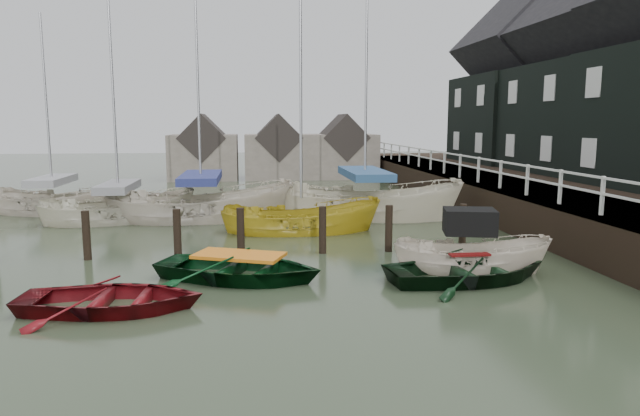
{
  "coord_description": "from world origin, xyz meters",
  "views": [
    {
      "loc": [
        -0.88,
        -13.4,
        3.86
      ],
      "look_at": [
        1.09,
        2.72,
        1.4
      ],
      "focal_mm": 32.0,
      "sensor_mm": 36.0,
      "label": 1
    }
  ],
  "objects": [
    {
      "name": "sailboat_b",
      "position": [
        -2.84,
        9.41,
        0.06
      ],
      "size": [
        7.44,
        3.07,
        11.92
      ],
      "rotation": [
        0.0,
        0.0,
        1.61
      ],
      "color": "beige",
      "rests_on": "ground"
    },
    {
      "name": "mooring_pilings",
      "position": [
        -1.11,
        3.0,
        0.5
      ],
      "size": [
        13.72,
        0.22,
        1.8
      ],
      "color": "black",
      "rests_on": "ground"
    },
    {
      "name": "pier",
      "position": [
        9.48,
        10.0,
        0.71
      ],
      "size": [
        3.04,
        32.0,
        2.7
      ],
      "color": "black",
      "rests_on": "ground"
    },
    {
      "name": "sailboat_e",
      "position": [
        -9.24,
        11.78,
        0.06
      ],
      "size": [
        6.47,
        3.85,
        9.41
      ],
      "rotation": [
        0.0,
        0.0,
        1.29
      ],
      "color": "beige",
      "rests_on": "ground"
    },
    {
      "name": "sailboat_d",
      "position": [
        3.72,
        9.25,
        0.06
      ],
      "size": [
        8.36,
        5.73,
        13.11
      ],
      "rotation": [
        0.0,
        0.0,
        1.18
      ],
      "color": "beige",
      "rests_on": "ground"
    },
    {
      "name": "rowboat_dkgreen",
      "position": [
        4.39,
        -0.39,
        0.0
      ],
      "size": [
        4.45,
        3.41,
        0.86
      ],
      "primitive_type": "imported",
      "rotation": [
        0.0,
        0.0,
        1.69
      ],
      "color": "black",
      "rests_on": "ground"
    },
    {
      "name": "ground",
      "position": [
        0.0,
        0.0,
        0.0
      ],
      "size": [
        120.0,
        120.0,
        0.0
      ],
      "primitive_type": "plane",
      "color": "#2D3823",
      "rests_on": "ground"
    },
    {
      "name": "rowboat_red",
      "position": [
        -3.78,
        -1.62,
        0.0
      ],
      "size": [
        3.92,
        2.92,
        0.78
      ],
      "primitive_type": "imported",
      "rotation": [
        0.0,
        0.0,
        1.5
      ],
      "color": "#620E13",
      "rests_on": "ground"
    },
    {
      "name": "sailboat_a",
      "position": [
        -6.0,
        9.36,
        0.07
      ],
      "size": [
        6.25,
        3.78,
        11.85
      ],
      "rotation": [
        0.0,
        0.0,
        1.86
      ],
      "color": "beige",
      "rests_on": "ground"
    },
    {
      "name": "land_strip",
      "position": [
        15.0,
        10.0,
        0.0
      ],
      "size": [
        14.0,
        38.0,
        1.5
      ],
      "primitive_type": "cube",
      "color": "black",
      "rests_on": "ground"
    },
    {
      "name": "far_sheds",
      "position": [
        0.83,
        26.0,
        1.86
      ],
      "size": [
        14.0,
        4.08,
        4.39
      ],
      "color": "#665B51",
      "rests_on": "ground"
    },
    {
      "name": "sailboat_c",
      "position": [
        0.88,
        6.43,
        0.02
      ],
      "size": [
        5.71,
        2.27,
        11.12
      ],
      "rotation": [
        0.0,
        0.0,
        1.55
      ],
      "color": "gold",
      "rests_on": "ground"
    },
    {
      "name": "motorboat",
      "position": [
        4.76,
        0.46,
        0.11
      ],
      "size": [
        4.23,
        2.39,
        2.39
      ],
      "rotation": [
        0.0,
        0.0,
        1.34
      ],
      "color": "beige",
      "rests_on": "ground"
    },
    {
      "name": "quay_houses",
      "position": [
        14.99,
        8.66,
        5.68
      ],
      "size": [
        6.52,
        28.14,
        10.01
      ],
      "color": "black",
      "rests_on": "ground"
    },
    {
      "name": "rowboat_green",
      "position": [
        -1.2,
        0.41,
        0.0
      ],
      "size": [
        4.99,
        4.33,
        0.86
      ],
      "primitive_type": "imported",
      "rotation": [
        0.0,
        0.0,
        1.18
      ],
      "color": "black",
      "rests_on": "ground"
    }
  ]
}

